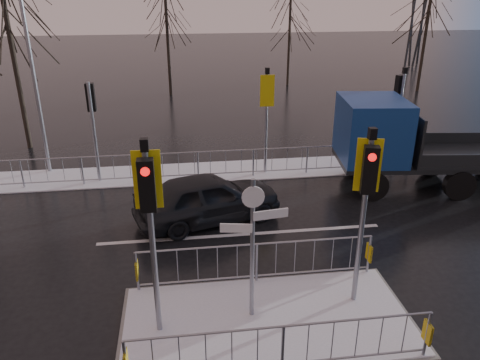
{
  "coord_description": "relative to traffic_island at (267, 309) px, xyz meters",
  "views": [
    {
      "loc": [
        -1.61,
        -7.62,
        6.57
      ],
      "look_at": [
        -0.09,
        3.51,
        1.8
      ],
      "focal_mm": 35.0,
      "sensor_mm": 36.0,
      "label": 1
    }
  ],
  "objects": [
    {
      "name": "ground",
      "position": [
        0.01,
        -0.01,
        -0.39
      ],
      "size": [
        120.0,
        120.0,
        0.0
      ],
      "primitive_type": "plane",
      "color": "black",
      "rests_on": "ground"
    },
    {
      "name": "snow_verge",
      "position": [
        0.01,
        8.59,
        -0.37
      ],
      "size": [
        30.0,
        2.0,
        0.04
      ],
      "primitive_type": "cube",
      "color": "white",
      "rests_on": "ground"
    },
    {
      "name": "lane_markings",
      "position": [
        0.01,
        -0.34,
        -0.39
      ],
      "size": [
        8.0,
        11.38,
        0.01
      ],
      "color": "silver",
      "rests_on": "ground"
    },
    {
      "name": "traffic_island",
      "position": [
        0.0,
        0.0,
        0.0
      ],
      "size": [
        6.0,
        3.04,
        4.15
      ],
      "color": "slate",
      "rests_on": "ground"
    },
    {
      "name": "far_kerb_fixtures",
      "position": [
        0.31,
        8.08,
        0.63
      ],
      "size": [
        18.0,
        0.65,
        3.83
      ],
      "color": "gray",
      "rests_on": "ground"
    },
    {
      "name": "car_far_lane",
      "position": [
        -0.86,
        4.79,
        0.34
      ],
      "size": [
        4.61,
        2.87,
        1.46
      ],
      "primitive_type": "imported",
      "rotation": [
        0.0,
        0.0,
        1.86
      ],
      "color": "black",
      "rests_on": "ground"
    },
    {
      "name": "flatbed_truck",
      "position": [
        5.68,
        6.42,
        1.25
      ],
      "size": [
        6.9,
        3.19,
        3.09
      ],
      "color": "black",
      "rests_on": "ground"
    },
    {
      "name": "tree_near_b",
      "position": [
        -7.99,
        12.49,
        4.76
      ],
      "size": [
        4.0,
        4.0,
        7.55
      ],
      "color": "black",
      "rests_on": "ground"
    },
    {
      "name": "tree_far_a",
      "position": [
        -1.99,
        21.99,
        4.43
      ],
      "size": [
        3.75,
        3.75,
        7.08
      ],
      "color": "black",
      "rests_on": "ground"
    },
    {
      "name": "tree_far_b",
      "position": [
        6.01,
        23.99,
        3.79
      ],
      "size": [
        3.25,
        3.25,
        6.14
      ],
      "color": "black",
      "rests_on": "ground"
    },
    {
      "name": "tree_far_c",
      "position": [
        14.01,
        20.99,
        4.76
      ],
      "size": [
        4.0,
        4.0,
        7.55
      ],
      "color": "black",
      "rests_on": "ground"
    },
    {
      "name": "street_lamp_left",
      "position": [
        -6.42,
        9.49,
        4.1
      ],
      "size": [
        1.25,
        0.18,
        8.2
      ],
      "color": "gray",
      "rests_on": "ground"
    }
  ]
}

